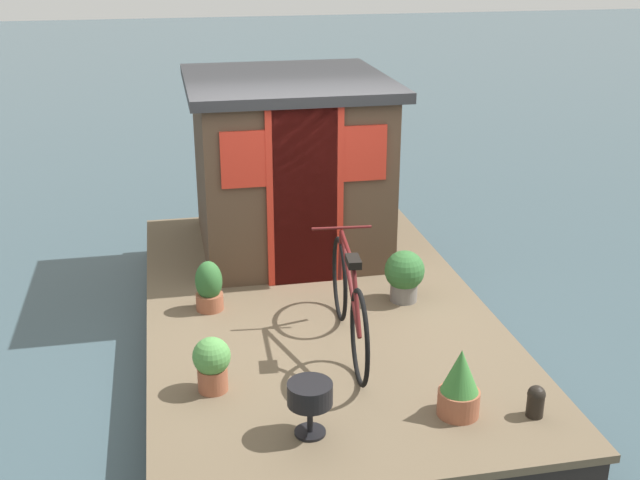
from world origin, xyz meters
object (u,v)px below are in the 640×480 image
Objects in this scene: potted_plant_sage at (404,274)px; mooring_bollard at (536,400)px; charcoal_grill at (310,397)px; bicycle at (349,302)px; potted_plant_fern at (209,287)px; potted_plant_mint at (212,363)px; houseboat_cabin at (288,164)px; potted_plant_lavender at (460,384)px.

potted_plant_sage reaches higher than mooring_bollard.
mooring_bollard is (-0.10, -1.57, -0.16)m from charcoal_grill.
bicycle is at bearing -25.22° from charcoal_grill.
bicycle reaches higher than potted_plant_sage.
bicycle is 4.65× the size of charcoal_grill.
potted_plant_sage is at bearing -42.84° from bicycle.
potted_plant_fern is 1.36m from potted_plant_mint.
houseboat_cabin is 1.19× the size of bicycle.
houseboat_cabin is 1.81m from potted_plant_fern.
potted_plant_lavender reaches higher than charcoal_grill.
bicycle is 7.61× the size of mooring_bollard.
potted_plant_fern is at bearing -3.08° from potted_plant_mint.
houseboat_cabin is at bearing 27.57° from potted_plant_sage.
potted_plant_mint is 2.31m from mooring_bollard.
potted_plant_sage reaches higher than potted_plant_mint.
houseboat_cabin reaches higher than mooring_bollard.
potted_plant_fern reaches higher than potted_plant_mint.
houseboat_cabin is at bearing 2.72° from bicycle.
houseboat_cabin is at bearing 10.62° from potted_plant_lavender.
bicycle is 1.22m from potted_plant_mint.
potted_plant_lavender is at bearing -169.38° from houseboat_cabin.
bicycle reaches higher than mooring_bollard.
potted_plant_fern is 2.10m from charcoal_grill.
potted_plant_fern is (0.91, 1.05, -0.19)m from bicycle.
potted_plant_sage reaches higher than charcoal_grill.
potted_plant_sage reaches higher than potted_plant_fern.
potted_plant_mint reaches higher than mooring_bollard.
potted_plant_sage is 1.76m from potted_plant_fern.
potted_plant_lavender is 1.78m from potted_plant_mint.
bicycle is at bearing -68.52° from potted_plant_mint.
potted_plant_sage is 0.94× the size of potted_plant_lavender.
bicycle is 1.41m from potted_plant_fern.
bicycle is at bearing -177.28° from houseboat_cabin.
mooring_bollard is (-1.23, -1.04, -0.28)m from bicycle.
houseboat_cabin reaches higher than bicycle.
potted_plant_sage is (-1.54, -0.81, -0.65)m from houseboat_cabin.
houseboat_cabin is 4.46× the size of potted_plant_sage.
mooring_bollard is (-0.13, -0.52, -0.12)m from potted_plant_lavender.
potted_plant_sage is 2.18m from potted_plant_mint.
bicycle is 1.63m from mooring_bollard.
houseboat_cabin is 1.86m from potted_plant_sage.
bicycle is 3.91× the size of potted_plant_fern.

